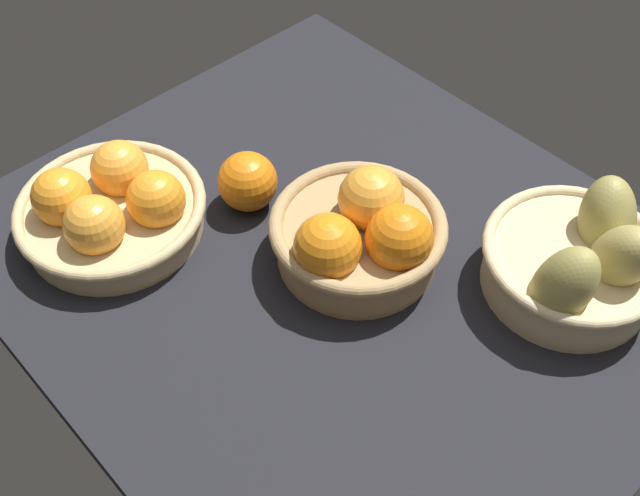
% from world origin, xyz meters
% --- Properties ---
extents(market_tray, '(0.84, 0.72, 0.03)m').
position_xyz_m(market_tray, '(0.00, 0.00, 0.01)').
color(market_tray, black).
rests_on(market_tray, ground).
extents(basket_near_left, '(0.24, 0.24, 0.10)m').
position_xyz_m(basket_near_left, '(-0.23, -0.17, 0.07)').
color(basket_near_left, tan).
rests_on(basket_near_left, market_tray).
extents(basket_far_right_pears, '(0.22, 0.23, 0.14)m').
position_xyz_m(basket_far_right_pears, '(0.22, 0.18, 0.08)').
color(basket_far_right_pears, '#D3BC8C').
rests_on(basket_far_right_pears, market_tray).
extents(basket_center, '(0.22, 0.22, 0.12)m').
position_xyz_m(basket_center, '(0.02, 0.02, 0.08)').
color(basket_center, tan).
rests_on(basket_center, market_tray).
extents(loose_orange_front_gap, '(0.08, 0.08, 0.08)m').
position_xyz_m(loose_orange_front_gap, '(-0.15, -0.01, 0.07)').
color(loose_orange_front_gap, orange).
rests_on(loose_orange_front_gap, market_tray).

